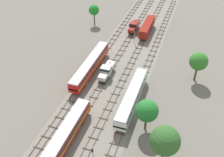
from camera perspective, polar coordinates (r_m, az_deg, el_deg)
ground_plane at (r=71.57m, az=0.59°, el=0.10°), size 480.00×480.00×0.00m
ballast_bed at (r=71.57m, az=0.59°, el=0.10°), size 18.55×176.00×0.01m
track_far_left at (r=74.37m, az=-4.49°, el=1.73°), size 2.40×126.00×0.29m
track_left at (r=72.88m, az=-0.97°, el=1.01°), size 2.40×126.00×0.29m
track_centre_left at (r=71.69m, az=2.68°, el=0.26°), size 2.40×126.00×0.29m
track_centre at (r=70.82m, az=6.44°, el=-0.51°), size 2.40×126.00×0.29m
diesel_railcar_left_nearest at (r=54.12m, az=-10.51°, el=-12.49°), size 2.96×20.50×3.80m
diesel_railcar_centre_near at (r=61.91m, az=4.44°, el=-3.99°), size 2.96×20.50×3.80m
shunter_loco_left_mid at (r=71.09m, az=-1.23°, el=1.81°), size 2.74×8.46×3.10m
passenger_coach_far_left_midfar at (r=72.39m, az=-4.81°, el=2.99°), size 2.96×22.00×3.80m
shunter_loco_left_far at (r=94.81m, az=4.82°, el=11.47°), size 2.74×8.46×3.10m
freight_boxcar_centre_left_farther at (r=93.73m, az=7.76°, el=11.23°), size 2.87×14.00×3.60m
signal_post_nearest at (r=50.02m, az=-4.25°, el=-16.35°), size 0.28×0.47×5.02m
signal_post_near at (r=86.73m, az=5.04°, el=9.85°), size 0.28×0.47×5.33m
lineside_tree_1 at (r=49.10m, az=11.64°, el=-13.30°), size 5.67×5.67×8.91m
lineside_tree_2 at (r=71.06m, az=18.59°, el=3.59°), size 4.86×4.86×8.55m
lineside_tree_3 at (r=54.64m, az=7.75°, el=-7.09°), size 4.85×4.85×7.90m
lineside_tree_4 at (r=98.39m, az=-4.01°, el=14.83°), size 3.83×3.83×7.60m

